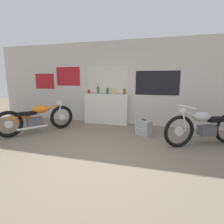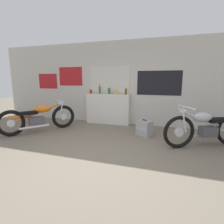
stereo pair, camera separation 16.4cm
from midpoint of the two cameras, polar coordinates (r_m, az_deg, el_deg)
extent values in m
plane|color=#706656|center=(3.46, -5.70, -15.62)|extent=(24.00, 24.00, 0.00)
cube|color=beige|center=(6.00, 5.81, 9.29)|extent=(10.00, 0.06, 2.80)
cube|color=silver|center=(6.13, -0.16, 10.52)|extent=(1.38, 0.01, 0.86)
cube|color=beige|center=(6.13, -0.17, 10.52)|extent=(1.44, 0.01, 0.92)
cube|color=black|center=(5.83, 15.86, 9.08)|extent=(1.38, 0.01, 0.77)
cube|color=#B21E23|center=(6.76, -12.68, 11.28)|extent=(0.95, 0.01, 0.67)
cube|color=#B21E23|center=(7.32, -19.58, 9.46)|extent=(0.82, 0.01, 0.56)
cube|color=silver|center=(6.08, -0.58, 1.04)|extent=(1.53, 0.28, 1.04)
cylinder|color=maroon|center=(6.24, -6.18, 6.58)|extent=(0.09, 0.09, 0.12)
cone|color=maroon|center=(6.24, -6.19, 7.26)|extent=(0.07, 0.07, 0.03)
cylinder|color=gold|center=(6.23, -6.19, 7.47)|extent=(0.03, 0.03, 0.01)
cylinder|color=#23662D|center=(6.13, -3.26, 7.09)|extent=(0.07, 0.07, 0.23)
cone|color=#23662D|center=(6.13, -3.28, 8.45)|extent=(0.06, 0.06, 0.06)
cylinder|color=black|center=(6.12, -3.28, 8.87)|extent=(0.03, 0.03, 0.03)
cylinder|color=#23662D|center=(5.96, -0.13, 6.77)|extent=(0.09, 0.09, 0.18)
cone|color=#23662D|center=(5.96, -0.13, 7.88)|extent=(0.07, 0.07, 0.05)
cylinder|color=gold|center=(5.96, -0.13, 8.21)|extent=(0.04, 0.04, 0.02)
cylinder|color=gold|center=(5.96, 2.00, 6.56)|extent=(0.08, 0.08, 0.14)
cone|color=gold|center=(5.96, 2.01, 7.41)|extent=(0.07, 0.07, 0.04)
cylinder|color=silver|center=(5.95, 2.01, 7.67)|extent=(0.03, 0.03, 0.02)
cylinder|color=#5B3814|center=(5.80, 5.37, 6.58)|extent=(0.07, 0.07, 0.17)
cone|color=#5B3814|center=(5.80, 5.39, 7.66)|extent=(0.06, 0.06, 0.05)
cylinder|color=silver|center=(5.80, 5.39, 7.99)|extent=(0.03, 0.03, 0.02)
torus|color=black|center=(5.75, -14.81, -1.47)|extent=(0.51, 0.65, 0.73)
cylinder|color=silver|center=(5.75, -14.81, -1.47)|extent=(0.18, 0.20, 0.20)
torus|color=black|center=(5.42, -29.39, -3.22)|extent=(0.51, 0.65, 0.73)
cylinder|color=silver|center=(5.42, -29.39, -3.22)|extent=(0.18, 0.20, 0.20)
cube|color=#4C4C51|center=(5.53, -22.60, -2.61)|extent=(0.42, 0.46, 0.22)
cylinder|color=orange|center=(5.49, -22.76, -0.40)|extent=(0.83, 1.11, 0.45)
ellipsoid|color=orange|center=(5.51, -20.93, 0.97)|extent=(0.49, 0.54, 0.22)
cube|color=black|center=(5.44, -25.03, -0.31)|extent=(0.49, 0.54, 0.08)
cube|color=orange|center=(5.40, -28.64, -1.34)|extent=(0.29, 0.32, 0.04)
cylinder|color=silver|center=(5.74, -15.84, 1.15)|extent=(0.13, 0.16, 0.52)
cylinder|color=silver|center=(5.62, -15.41, 0.99)|extent=(0.13, 0.16, 0.52)
cylinder|color=silver|center=(5.62, -16.46, 3.66)|extent=(0.54, 0.40, 0.03)
sphere|color=silver|center=(5.65, -15.83, 2.71)|extent=(0.13, 0.13, 0.13)
cylinder|color=silver|center=(5.41, -23.20, -4.52)|extent=(0.53, 0.69, 0.06)
torus|color=black|center=(4.22, 22.07, -6.11)|extent=(0.69, 0.42, 0.74)
cylinder|color=silver|center=(4.22, 22.07, -6.11)|extent=(0.21, 0.15, 0.21)
cube|color=#4C4C51|center=(4.64, 29.72, -5.51)|extent=(0.43, 0.37, 0.23)
cylinder|color=#B2B2B7|center=(4.59, 29.98, -2.76)|extent=(1.09, 0.61, 0.47)
ellipsoid|color=#B2B2B7|center=(4.46, 28.42, -1.50)|extent=(0.51, 0.42, 0.22)
cube|color=black|center=(4.71, 31.87, -2.24)|extent=(0.51, 0.42, 0.08)
cylinder|color=silver|center=(4.14, 23.55, -2.53)|extent=(0.16, 0.11, 0.55)
cylinder|color=silver|center=(4.24, 22.67, -2.18)|extent=(0.16, 0.11, 0.55)
cylinder|color=silver|center=(4.18, 24.14, 1.44)|extent=(0.32, 0.58, 0.03)
sphere|color=silver|center=(4.16, 23.35, 0.07)|extent=(0.13, 0.13, 0.13)
cylinder|color=silver|center=(4.84, 29.37, -6.68)|extent=(0.67, 0.39, 0.06)
cube|color=#9E9EA3|center=(4.91, 11.42, -5.17)|extent=(0.48, 0.43, 0.42)
cube|color=silver|center=(4.81, 10.46, -5.47)|extent=(0.30, 0.18, 0.02)
cube|color=black|center=(4.86, 11.52, -2.59)|extent=(0.13, 0.09, 0.02)
camera|label=1|loc=(0.08, -88.96, 0.19)|focal=28.00mm
camera|label=2|loc=(0.08, 91.04, -0.19)|focal=28.00mm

